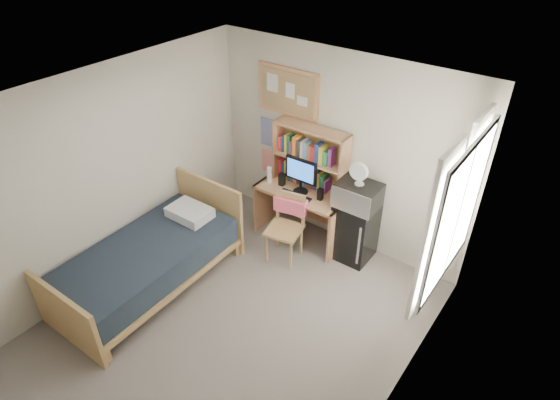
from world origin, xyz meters
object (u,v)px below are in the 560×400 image
Objects in this scene: bed at (149,266)px; desk_chair at (284,230)px; desk_fan at (361,174)px; desk at (302,214)px; mini_fridge at (355,230)px; monitor at (301,176)px; speaker_right at (320,194)px; speaker_left at (282,179)px; microwave at (358,195)px; bulletin_board at (288,92)px.

desk_chair is at bearing 52.76° from bed.
desk_fan is at bearing 47.63° from bed.
desk is 0.78m from mini_fridge.
speaker_right is (0.30, 0.01, -0.16)m from monitor.
bed is at bearing -131.55° from mini_fridge.
desk is 4.29× the size of desk_fan.
desk_fan is at bearing 4.84° from speaker_left.
monitor is (0.00, -0.06, 0.62)m from desk.
bed is (-1.72, -1.97, -0.11)m from mini_fridge.
speaker_right is at bearing -168.62° from microwave.
desk_fan reaches higher than microwave.
monitor is 0.92× the size of microwave.
desk_chair reaches higher than mini_fridge.
bulletin_board reaches higher than microwave.
speaker_left is 1.09m from microwave.
desk_fan reaches higher than bed.
monitor is at bearing 180.00° from speaker_right.
mini_fridge is 2.86× the size of desk_fan.
mini_fridge is (0.78, 0.07, 0.03)m from desk.
speaker_right is (-0.48, -0.12, 0.44)m from mini_fridge.
desk_fan reaches higher than desk_chair.
desk is at bearing -175.62° from mini_fridge.
desk is 1.32× the size of desk_chair.
speaker_left is at bearing -174.56° from desk_fan.
bed is at bearing -101.70° from bulletin_board.
microwave is at bearing 6.68° from monitor.
desk_fan is (1.08, 0.11, 0.41)m from speaker_left.
bed is 2.03m from speaker_left.
speaker_left reaches higher than speaker_right.
desk_chair is 0.71m from speaker_left.
desk_chair is 0.72m from monitor.
desk is at bearing -177.09° from microwave.
desk_fan is at bearing 26.89° from desk_chair.
desk_chair is 1.76× the size of microwave.
speaker_right is (0.60, 0.01, -0.01)m from speaker_left.
bed is 2.19m from monitor.
desk_fan is at bearing -90.00° from mini_fridge.
bulletin_board is 3.29× the size of desk_fan.
bulletin_board is 2.79m from bed.
desk_chair is 1.92× the size of monitor.
desk is 0.53m from desk_chair.
desk_chair reaches higher than bed.
speaker_left reaches higher than desk.
desk is at bearing 90.00° from monitor.
mini_fridge is at bearing 5.89° from speaker_left.
mini_fridge is 0.86m from desk_fan.
desk_chair is (0.55, -0.83, -1.46)m from bulletin_board.
desk is at bearing 86.11° from desk_chair.
desk is 6.94× the size of speaker_left.
speaker_right is at bearing -168.62° from desk_fan.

